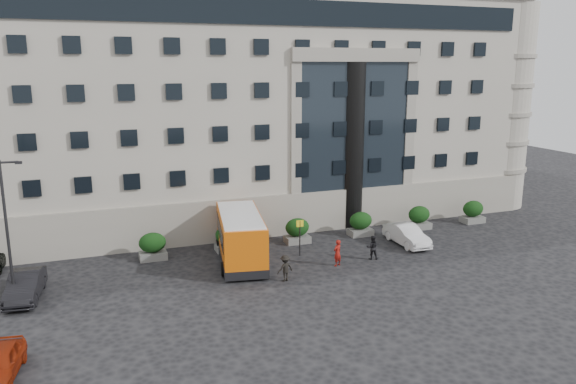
% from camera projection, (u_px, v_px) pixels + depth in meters
% --- Properties ---
extents(ground, '(120.00, 120.00, 0.00)m').
position_uv_depth(ground, '(242.00, 294.00, 31.97)').
color(ground, black).
rests_on(ground, ground).
extents(civic_building, '(44.00, 24.00, 18.00)m').
position_uv_depth(civic_building, '(238.00, 106.00, 52.12)').
color(civic_building, gray).
rests_on(civic_building, ground).
extents(entrance_column, '(1.80, 1.80, 13.00)m').
position_uv_depth(entrance_column, '(352.00, 147.00, 44.01)').
color(entrance_column, black).
rests_on(entrance_column, ground).
extents(hedge_a, '(1.80, 1.26, 1.84)m').
position_uv_depth(hedge_a, '(153.00, 246.00, 37.54)').
color(hedge_a, '#5F5F5C').
rests_on(hedge_a, ground).
extents(hedge_b, '(1.80, 1.26, 1.84)m').
position_uv_depth(hedge_b, '(228.00, 238.00, 39.30)').
color(hedge_b, '#5F5F5C').
rests_on(hedge_b, ground).
extents(hedge_c, '(1.80, 1.26, 1.84)m').
position_uv_depth(hedge_c, '(297.00, 230.00, 41.06)').
color(hedge_c, '#5F5F5C').
rests_on(hedge_c, ground).
extents(hedge_d, '(1.80, 1.26, 1.84)m').
position_uv_depth(hedge_d, '(361.00, 224.00, 42.82)').
color(hedge_d, '#5F5F5C').
rests_on(hedge_d, ground).
extents(hedge_e, '(1.80, 1.26, 1.84)m').
position_uv_depth(hedge_e, '(419.00, 217.00, 44.59)').
color(hedge_e, '#5F5F5C').
rests_on(hedge_e, ground).
extents(hedge_f, '(1.80, 1.26, 1.84)m').
position_uv_depth(hedge_f, '(473.00, 212.00, 46.35)').
color(hedge_f, '#5F5F5C').
rests_on(hedge_f, ground).
extents(street_lamp, '(1.16, 0.18, 8.00)m').
position_uv_depth(street_lamp, '(8.00, 227.00, 29.69)').
color(street_lamp, '#262628').
rests_on(street_lamp, ground).
extents(bus_stop_sign, '(0.50, 0.08, 2.52)m').
position_uv_depth(bus_stop_sign, '(300.00, 232.00, 38.02)').
color(bus_stop_sign, '#262628').
rests_on(bus_stop_sign, ground).
extents(minibus, '(3.99, 8.11, 3.24)m').
position_uv_depth(minibus, '(240.00, 236.00, 36.96)').
color(minibus, '#D45909').
rests_on(minibus, ground).
extents(parked_car_b, '(2.08, 4.72, 1.51)m').
position_uv_depth(parked_car_b, '(25.00, 286.00, 31.25)').
color(parked_car_b, black).
rests_on(parked_car_b, ground).
extents(white_taxi, '(1.57, 4.47, 1.47)m').
position_uv_depth(white_taxi, '(407.00, 235.00, 40.67)').
color(white_taxi, silver).
rests_on(white_taxi, ground).
extents(pedestrian_a, '(0.76, 0.65, 1.76)m').
position_uv_depth(pedestrian_a, '(337.00, 253.00, 36.33)').
color(pedestrian_a, maroon).
rests_on(pedestrian_a, ground).
extents(pedestrian_b, '(0.96, 0.84, 1.65)m').
position_uv_depth(pedestrian_b, '(372.00, 247.00, 37.58)').
color(pedestrian_b, black).
rests_on(pedestrian_b, ground).
extents(pedestrian_c, '(1.17, 0.84, 1.63)m').
position_uv_depth(pedestrian_c, '(285.00, 268.00, 33.78)').
color(pedestrian_c, black).
rests_on(pedestrian_c, ground).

